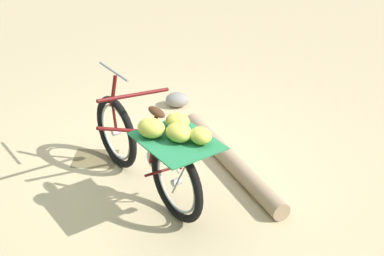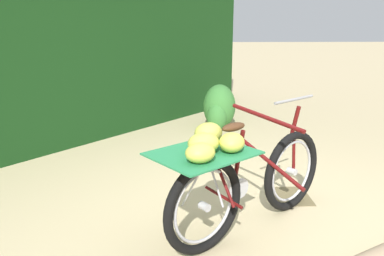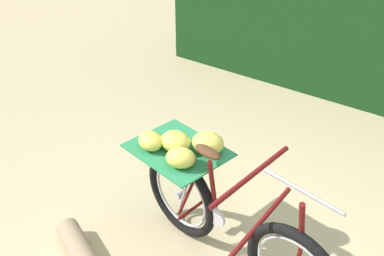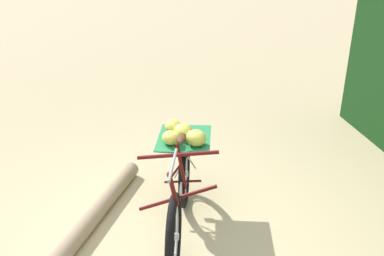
{
  "view_description": "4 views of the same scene",
  "coord_description": "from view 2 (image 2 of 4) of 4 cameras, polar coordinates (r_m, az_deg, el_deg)",
  "views": [
    {
      "loc": [
        0.67,
        -4.47,
        3.08
      ],
      "look_at": [
        0.46,
        -0.6,
        0.94
      ],
      "focal_mm": 53.3,
      "sensor_mm": 36.0,
      "label": 1
    },
    {
      "loc": [
        2.85,
        -0.69,
        1.65
      ],
      "look_at": [
        0.23,
        -0.6,
        0.93
      ],
      "focal_mm": 36.12,
      "sensor_mm": 36.0,
      "label": 2
    },
    {
      "loc": [
        0.46,
        2.04,
        2.55
      ],
      "look_at": [
        0.23,
        -0.62,
        0.9
      ],
      "focal_mm": 40.29,
      "sensor_mm": 36.0,
      "label": 3
    },
    {
      "loc": [
        -2.24,
        2.2,
        2.49
      ],
      "look_at": [
        0.29,
        -0.6,
        0.88
      ],
      "focal_mm": 37.44,
      "sensor_mm": 36.0,
      "label": 4
    }
  ],
  "objects": [
    {
      "name": "ground_plane",
      "position": [
        3.37,
        10.43,
        -14.21
      ],
      "size": [
        60.0,
        60.0,
        0.0
      ],
      "primitive_type": "plane",
      "color": "#C6B284"
    },
    {
      "name": "foliage_hedge",
      "position": [
        5.77,
        -18.12,
        13.57
      ],
      "size": [
        5.73,
        5.27,
        3.07
      ],
      "primitive_type": "cube",
      "rotation": [
        0.0,
        0.0,
        5.55
      ],
      "color": "#143814",
      "rests_on": "ground_plane"
    },
    {
      "name": "bicycle",
      "position": [
        3.04,
        7.46,
        -6.99
      ],
      "size": [
        1.34,
        1.58,
        1.03
      ],
      "rotation": [
        0.0,
        0.0,
        2.24
      ],
      "color": "black",
      "rests_on": "ground_plane"
    },
    {
      "name": "shrub_cluster",
      "position": [
        6.16,
        4.05,
        2.83
      ],
      "size": [
        0.74,
        0.51,
        0.7
      ],
      "color": "#387533",
      "rests_on": "ground_plane"
    },
    {
      "name": "leaf_litter_patch",
      "position": [
        3.96,
        14.37,
        -9.7
      ],
      "size": [
        0.44,
        0.36,
        0.01
      ],
      "primitive_type": "cube",
      "color": "olive",
      "rests_on": "ground_plane"
    }
  ]
}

